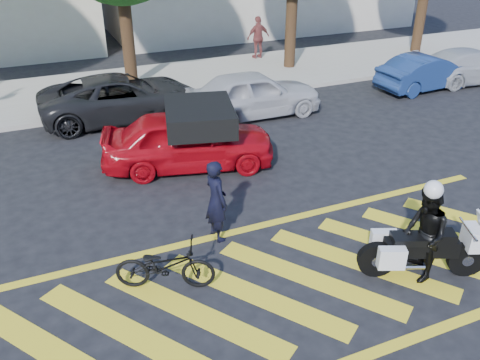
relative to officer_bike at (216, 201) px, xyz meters
name	(u,v)px	position (x,y,z in m)	size (l,w,h in m)	color
ground	(285,285)	(0.56, -1.88, -0.85)	(90.00, 90.00, 0.00)	black
sidewalk	(133,87)	(0.56, 10.12, -0.78)	(60.00, 5.00, 0.15)	#9E998E
crosswalk	(283,286)	(0.52, -1.88, -0.85)	(12.33, 4.00, 0.01)	yellow
officer_bike	(216,201)	(0.00, 0.00, 0.00)	(0.62, 0.41, 1.70)	black
bicycle	(165,266)	(-1.37, -1.08, -0.40)	(0.60, 1.73, 0.91)	black
police_motorcycle	(421,250)	(2.91, -2.56, -0.30)	(2.18, 1.23, 1.02)	black
officer_moto	(424,234)	(2.89, -2.57, 0.04)	(0.87, 0.68, 1.79)	black
red_convertible	(188,140)	(0.50, 3.29, -0.12)	(1.73, 4.31, 1.47)	#AC0712
parked_mid_left	(122,97)	(-0.34, 7.32, -0.16)	(2.31, 5.00, 1.39)	black
parked_mid_right	(254,94)	(3.52, 5.92, -0.12)	(1.73, 4.29, 1.46)	#B6B6BA
parked_right	(426,72)	(10.44, 5.92, -0.22)	(1.34, 3.83, 1.26)	navy
parked_far_right	(470,66)	(12.55, 5.93, -0.22)	(1.77, 4.36, 1.26)	#A8ABB0
pedestrian_right	(258,37)	(6.45, 11.84, 0.17)	(1.03, 0.43, 1.75)	brown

